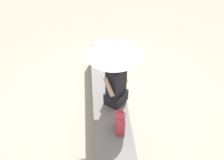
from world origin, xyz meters
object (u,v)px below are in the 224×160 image
object	(u,v)px
handbag_black	(120,123)
magazine	(108,52)
parasol	(114,50)
person_seated	(116,85)

from	to	relation	value
handbag_black	magazine	world-z (taller)	handbag_black
handbag_black	parasol	bearing A→B (deg)	-177.06
parasol	handbag_black	bearing A→B (deg)	2.94
person_seated	handbag_black	bearing A→B (deg)	-0.66
person_seated	magazine	size ratio (longest dim) A/B	3.21
parasol	person_seated	bearing A→B (deg)	64.44
magazine	person_seated	bearing A→B (deg)	19.08
person_seated	parasol	world-z (taller)	parasol
person_seated	handbag_black	distance (m)	0.65
parasol	handbag_black	xyz separation A→B (m)	(0.63, 0.03, -0.88)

